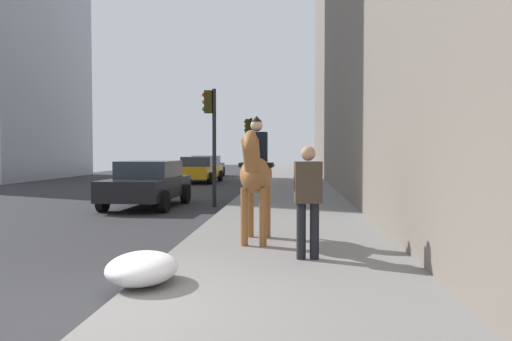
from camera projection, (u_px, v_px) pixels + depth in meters
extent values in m
cube|color=slate|center=(284.00, 320.00, 5.03)|extent=(120.00, 3.81, 0.12)
ellipsoid|color=brown|center=(256.00, 175.00, 9.07)|extent=(1.52, 0.61, 0.66)
cylinder|color=brown|center=(263.00, 217.00, 8.63)|extent=(0.13, 0.13, 1.00)
cylinder|color=brown|center=(244.00, 217.00, 8.67)|extent=(0.13, 0.13, 1.00)
cylinder|color=brown|center=(267.00, 211.00, 9.53)|extent=(0.13, 0.13, 1.00)
cylinder|color=brown|center=(250.00, 211.00, 9.56)|extent=(0.13, 0.13, 1.00)
cylinder|color=brown|center=(251.00, 156.00, 8.29)|extent=(0.64, 0.30, 0.68)
ellipsoid|color=brown|center=(250.00, 141.00, 8.07)|extent=(0.63, 0.24, 0.49)
cylinder|color=black|center=(260.00, 178.00, 9.78)|extent=(0.28, 0.11, 0.55)
cube|color=black|center=(257.00, 165.00, 9.11)|extent=(0.46, 0.61, 0.08)
cube|color=black|center=(257.00, 147.00, 9.10)|extent=(0.29, 0.39, 0.55)
sphere|color=#D8AD8C|center=(257.00, 125.00, 9.09)|extent=(0.22, 0.22, 0.22)
cone|color=black|center=(257.00, 119.00, 9.08)|extent=(0.21, 0.21, 0.10)
cylinder|color=black|center=(301.00, 231.00, 7.58)|extent=(0.14, 0.14, 0.85)
cylinder|color=black|center=(314.00, 231.00, 7.59)|extent=(0.14, 0.14, 0.85)
cube|color=#3F3326|center=(308.00, 182.00, 7.56)|extent=(0.30, 0.42, 0.62)
sphere|color=tan|center=(308.00, 153.00, 7.54)|extent=(0.22, 0.22, 0.22)
cube|color=orange|center=(199.00, 172.00, 28.00)|extent=(4.61, 2.07, 0.60)
cube|color=#262D38|center=(200.00, 161.00, 28.25)|extent=(2.51, 1.75, 0.52)
cylinder|color=black|center=(210.00, 178.00, 26.51)|extent=(0.65, 0.25, 0.64)
cylinder|color=black|center=(176.00, 178.00, 26.73)|extent=(0.65, 0.25, 0.64)
cylinder|color=black|center=(220.00, 176.00, 29.29)|extent=(0.65, 0.25, 0.64)
cylinder|color=black|center=(189.00, 176.00, 29.52)|extent=(0.65, 0.25, 0.64)
cube|color=black|center=(147.00, 188.00, 15.66)|extent=(4.22, 1.90, 0.60)
cube|color=#262D38|center=(150.00, 169.00, 15.88)|extent=(2.17, 1.63, 0.52)
cylinder|color=black|center=(164.00, 202.00, 14.29)|extent=(0.65, 0.24, 0.64)
cylinder|color=black|center=(103.00, 201.00, 14.47)|extent=(0.65, 0.24, 0.64)
cylinder|color=black|center=(186.00, 194.00, 16.87)|extent=(0.65, 0.24, 0.64)
cylinder|color=black|center=(133.00, 193.00, 17.04)|extent=(0.65, 0.24, 0.64)
cube|color=black|center=(207.00, 168.00, 34.90)|extent=(4.01, 1.90, 0.60)
cube|color=#262D38|center=(206.00, 159.00, 34.64)|extent=(2.18, 1.64, 0.52)
cylinder|color=black|center=(198.00, 171.00, 36.22)|extent=(0.65, 0.24, 0.64)
cylinder|color=black|center=(223.00, 171.00, 36.05)|extent=(0.65, 0.24, 0.64)
cylinder|color=black|center=(190.00, 173.00, 33.78)|extent=(0.65, 0.24, 0.64)
cylinder|color=black|center=(217.00, 173.00, 33.60)|extent=(0.65, 0.24, 0.64)
cylinder|color=black|center=(214.00, 148.00, 15.73)|extent=(0.12, 0.12, 3.68)
cube|color=#2D280C|center=(208.00, 102.00, 15.69)|extent=(0.20, 0.24, 0.70)
sphere|color=red|center=(204.00, 95.00, 15.69)|extent=(0.14, 0.14, 0.14)
sphere|color=orange|center=(204.00, 102.00, 15.70)|extent=(0.14, 0.14, 0.14)
sphere|color=green|center=(204.00, 109.00, 15.70)|extent=(0.14, 0.14, 0.14)
cylinder|color=black|center=(251.00, 151.00, 26.61)|extent=(0.12, 0.12, 3.48)
cube|color=#2D280C|center=(248.00, 126.00, 26.57)|extent=(0.20, 0.24, 0.70)
sphere|color=red|center=(245.00, 122.00, 26.58)|extent=(0.14, 0.14, 0.14)
sphere|color=orange|center=(245.00, 126.00, 26.58)|extent=(0.14, 0.14, 0.14)
sphere|color=green|center=(245.00, 130.00, 26.59)|extent=(0.14, 0.14, 0.14)
ellipsoid|color=white|center=(142.00, 268.00, 6.18)|extent=(1.11, 0.86, 0.39)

